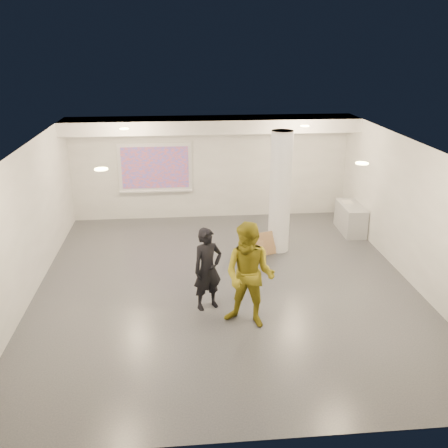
{
  "coord_description": "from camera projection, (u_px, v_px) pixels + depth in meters",
  "views": [
    {
      "loc": [
        -0.94,
        -9.62,
        4.95
      ],
      "look_at": [
        0.0,
        0.4,
        1.25
      ],
      "focal_mm": 40.0,
      "sensor_mm": 36.0,
      "label": 1
    }
  ],
  "objects": [
    {
      "name": "soffit_band",
      "position": [
        212.0,
        125.0,
        13.5
      ],
      "size": [
        8.0,
        1.1,
        0.36
      ],
      "primitive_type": "cube",
      "color": "silver",
      "rests_on": "ceiling"
    },
    {
      "name": "wall_front",
      "position": [
        262.0,
        343.0,
        6.06
      ],
      "size": [
        8.0,
        0.01,
        3.0
      ],
      "primitive_type": "cube",
      "color": "silver",
      "rests_on": "floor"
    },
    {
      "name": "ceiling",
      "position": [
        226.0,
        147.0,
        9.74
      ],
      "size": [
        8.0,
        9.0,
        0.01
      ],
      "primitive_type": "cube",
      "color": "white",
      "rests_on": "floor"
    },
    {
      "name": "woman",
      "position": [
        208.0,
        269.0,
        9.59
      ],
      "size": [
        0.71,
        0.61,
        1.66
      ],
      "primitive_type": "imported",
      "rotation": [
        0.0,
        0.0,
        0.41
      ],
      "color": "black",
      "rests_on": "floor"
    },
    {
      "name": "downlight_nw",
      "position": [
        124.0,
        129.0,
        11.89
      ],
      "size": [
        0.22,
        0.22,
        0.02
      ],
      "primitive_type": "cylinder",
      "color": "#F8E98B",
      "rests_on": "ceiling"
    },
    {
      "name": "downlight_ne",
      "position": [
        305.0,
        126.0,
        12.28
      ],
      "size": [
        0.22,
        0.22,
        0.02
      ],
      "primitive_type": "cylinder",
      "color": "#F8E98B",
      "rests_on": "ceiling"
    },
    {
      "name": "credenza",
      "position": [
        351.0,
        218.0,
        13.66
      ],
      "size": [
        0.58,
        1.33,
        0.77
      ],
      "primitive_type": "cube",
      "rotation": [
        0.0,
        0.0,
        -0.03
      ],
      "color": "#9DA0A3",
      "rests_on": "floor"
    },
    {
      "name": "wall_back",
      "position": [
        211.0,
        167.0,
        14.47
      ],
      "size": [
        8.0,
        0.01,
        3.0
      ],
      "primitive_type": "cube",
      "color": "silver",
      "rests_on": "floor"
    },
    {
      "name": "cardboard_front",
      "position": [
        255.0,
        250.0,
        11.94
      ],
      "size": [
        0.45,
        0.19,
        0.47
      ],
      "primitive_type": "cube",
      "rotation": [
        -0.2,
        0.0,
        -0.13
      ],
      "color": "#9D764C",
      "rests_on": "floor"
    },
    {
      "name": "man",
      "position": [
        250.0,
        276.0,
        8.95
      ],
      "size": [
        1.2,
        1.11,
        1.99
      ],
      "primitive_type": "imported",
      "rotation": [
        0.0,
        0.0,
        -0.47
      ],
      "color": "olive",
      "rests_on": "floor"
    },
    {
      "name": "downlight_sw",
      "position": [
        101.0,
        169.0,
        8.16
      ],
      "size": [
        0.22,
        0.22,
        0.02
      ],
      "primitive_type": "cylinder",
      "color": "#F8E98B",
      "rests_on": "ceiling"
    },
    {
      "name": "floor",
      "position": [
        226.0,
        285.0,
        10.78
      ],
      "size": [
        8.0,
        9.0,
        0.01
      ],
      "primitive_type": "cube",
      "color": "#383B40",
      "rests_on": "ground"
    },
    {
      "name": "wall_left",
      "position": [
        26.0,
        226.0,
        9.91
      ],
      "size": [
        0.01,
        9.0,
        3.0
      ],
      "primitive_type": "cube",
      "color": "silver",
      "rests_on": "floor"
    },
    {
      "name": "wall_right",
      "position": [
        413.0,
        213.0,
        10.61
      ],
      "size": [
        0.01,
        9.0,
        3.0
      ],
      "primitive_type": "cube",
      "color": "silver",
      "rests_on": "floor"
    },
    {
      "name": "cardboard_back",
      "position": [
        265.0,
        244.0,
        12.21
      ],
      "size": [
        0.56,
        0.33,
        0.57
      ],
      "primitive_type": "cube",
      "rotation": [
        -0.21,
        0.0,
        0.33
      ],
      "color": "#9D764C",
      "rests_on": "floor"
    },
    {
      "name": "downlight_se",
      "position": [
        362.0,
        163.0,
        8.54
      ],
      "size": [
        0.22,
        0.22,
        0.02
      ],
      "primitive_type": "cylinder",
      "color": "#F8E98B",
      "rests_on": "ceiling"
    },
    {
      "name": "papers_stack",
      "position": [
        347.0,
        202.0,
        13.76
      ],
      "size": [
        0.27,
        0.34,
        0.02
      ],
      "primitive_type": "cube",
      "rotation": [
        0.0,
        0.0,
        -0.04
      ],
      "color": "white",
      "rests_on": "credenza"
    },
    {
      "name": "projection_screen",
      "position": [
        155.0,
        168.0,
        14.27
      ],
      "size": [
        2.1,
        0.13,
        1.42
      ],
      "color": "white",
      "rests_on": "wall_back"
    },
    {
      "name": "column",
      "position": [
        280.0,
        192.0,
        12.08
      ],
      "size": [
        0.52,
        0.52,
        3.0
      ],
      "primitive_type": "cylinder",
      "color": "white",
      "rests_on": "floor"
    }
  ]
}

